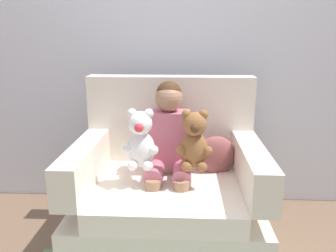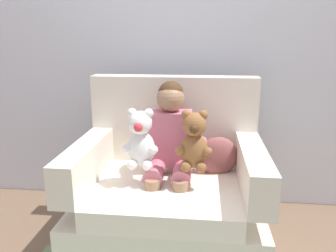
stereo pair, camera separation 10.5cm
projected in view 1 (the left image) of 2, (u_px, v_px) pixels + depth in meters
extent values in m
plane|color=brown|center=(168.00, 247.00, 2.15)|extent=(8.00, 8.00, 0.00)
cube|color=silver|center=(173.00, 37.00, 2.53)|extent=(6.00, 0.10, 2.60)
cube|color=silver|center=(168.00, 223.00, 2.10)|extent=(1.11, 0.88, 0.35)
cube|color=white|center=(167.00, 194.00, 1.97)|extent=(0.83, 0.74, 0.12)
cube|color=silver|center=(170.00, 118.00, 2.30)|extent=(1.11, 0.14, 0.58)
cube|color=silver|center=(84.00, 165.00, 1.95)|extent=(0.14, 0.74, 0.23)
cube|color=silver|center=(253.00, 168.00, 1.90)|extent=(0.14, 0.74, 0.23)
cube|color=#C66B7F|center=(169.00, 138.00, 2.09)|extent=(0.26, 0.16, 0.34)
sphere|color=#9E7556|center=(170.00, 98.00, 2.03)|extent=(0.17, 0.17, 0.17)
sphere|color=#472D19|center=(170.00, 94.00, 2.03)|extent=(0.16, 0.16, 0.16)
cylinder|color=#C66B7F|center=(155.00, 171.00, 2.02)|extent=(0.11, 0.26, 0.11)
cylinder|color=#9E7556|center=(153.00, 204.00, 1.93)|extent=(0.09, 0.09, 0.30)
cylinder|color=#C66B7F|center=(182.00, 171.00, 2.01)|extent=(0.11, 0.26, 0.11)
cylinder|color=#9E7556|center=(181.00, 204.00, 1.92)|extent=(0.09, 0.09, 0.30)
cylinder|color=#C66B7F|center=(142.00, 146.00, 1.99)|extent=(0.13, 0.27, 0.07)
cylinder|color=#C66B7F|center=(196.00, 147.00, 1.97)|extent=(0.13, 0.27, 0.07)
ellipsoid|color=brown|center=(194.00, 150.00, 1.90)|extent=(0.16, 0.13, 0.21)
sphere|color=brown|center=(195.00, 124.00, 1.85)|extent=(0.13, 0.13, 0.13)
sphere|color=#4C2D19|center=(195.00, 129.00, 1.79)|extent=(0.05, 0.05, 0.05)
sphere|color=brown|center=(186.00, 114.00, 1.84)|extent=(0.05, 0.05, 0.05)
sphere|color=brown|center=(181.00, 150.00, 1.86)|extent=(0.05, 0.05, 0.05)
sphere|color=brown|center=(186.00, 166.00, 1.86)|extent=(0.06, 0.06, 0.06)
sphere|color=brown|center=(203.00, 114.00, 1.84)|extent=(0.05, 0.05, 0.05)
sphere|color=brown|center=(208.00, 151.00, 1.86)|extent=(0.05, 0.05, 0.05)
sphere|color=brown|center=(202.00, 167.00, 1.86)|extent=(0.06, 0.06, 0.06)
ellipsoid|color=white|center=(141.00, 149.00, 1.91)|extent=(0.16, 0.13, 0.21)
sphere|color=white|center=(140.00, 123.00, 1.86)|extent=(0.13, 0.13, 0.13)
sphere|color=#DB333D|center=(139.00, 128.00, 1.81)|extent=(0.05, 0.05, 0.05)
sphere|color=white|center=(132.00, 113.00, 1.86)|extent=(0.05, 0.05, 0.05)
sphere|color=white|center=(127.00, 150.00, 1.88)|extent=(0.05, 0.05, 0.05)
sphere|color=white|center=(132.00, 166.00, 1.88)|extent=(0.06, 0.06, 0.06)
sphere|color=white|center=(149.00, 114.00, 1.85)|extent=(0.05, 0.05, 0.05)
sphere|color=white|center=(154.00, 150.00, 1.87)|extent=(0.05, 0.05, 0.05)
sphere|color=white|center=(148.00, 166.00, 1.87)|extent=(0.06, 0.06, 0.06)
ellipsoid|color=#8C4C4C|center=(215.00, 156.00, 2.14)|extent=(0.28, 0.16, 0.26)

